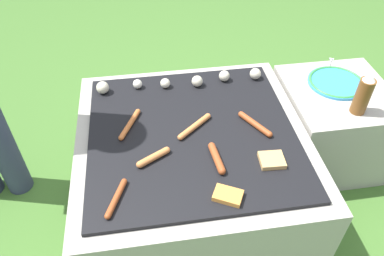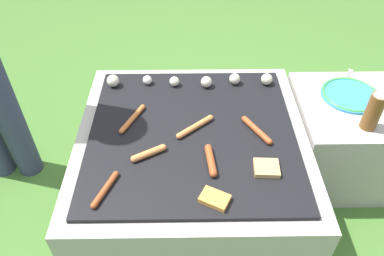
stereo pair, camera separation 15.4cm
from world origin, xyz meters
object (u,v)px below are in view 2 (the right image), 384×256
sausage_front_center (195,127)px  plate_colorful (351,95)px  fork_utensil (346,79)px  condiment_bottle (374,109)px

sausage_front_center → plate_colorful: size_ratio=0.59×
fork_utensil → sausage_front_center: bearing=-155.1°
sausage_front_center → condiment_bottle: condiment_bottle is taller
plate_colorful → condiment_bottle: bearing=-89.3°
plate_colorful → condiment_bottle: 0.23m
condiment_bottle → plate_colorful: bearing=90.7°
sausage_front_center → fork_utensil: (0.75, 0.35, -0.01)m
condiment_bottle → fork_utensil: 0.36m
condiment_bottle → fork_utensil: condiment_bottle is taller
plate_colorful → fork_utensil: size_ratio=1.51×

